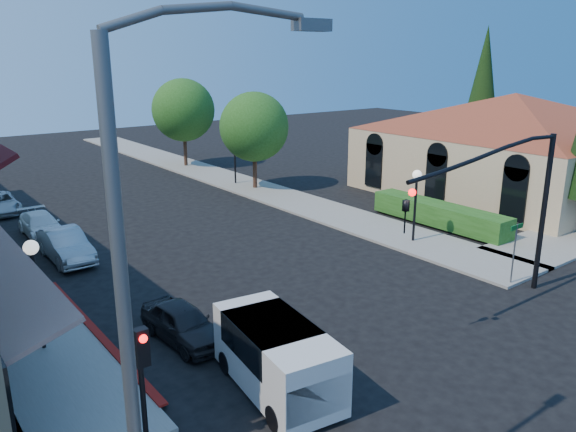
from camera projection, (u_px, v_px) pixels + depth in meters
ground at (433, 372)px, 16.04m from camera, size 120.00×120.00×0.00m
sidewalk_right at (217, 176)px, 41.75m from camera, size 3.50×50.00×0.12m
curb_red_strip at (97, 335)px, 18.12m from camera, size 0.25×10.00×0.06m
mission_building at (512, 134)px, 36.63m from camera, size 30.12×30.12×6.40m
hedge at (438, 226)px, 29.75m from camera, size 1.40×8.00×1.10m
conifer_far at (483, 86)px, 44.38m from camera, size 3.20×3.20×11.00m
street_tree_a at (254, 127)px, 36.82m from camera, size 4.56×4.56×6.48m
street_tree_b at (183, 110)px, 44.36m from camera, size 4.94×4.94×7.02m
signal_mast_arm at (515, 194)px, 19.48m from camera, size 8.01×0.39×6.00m
secondary_signal at (143, 371)px, 11.81m from camera, size 0.28×0.42×3.32m
cobra_streetlight at (149, 315)px, 7.72m from camera, size 3.60×0.25×9.31m
street_name_sign at (515, 244)px, 21.63m from camera, size 0.80×0.06×2.50m
lamppost_left_near at (34, 267)px, 16.44m from camera, size 0.44×0.44×3.57m
lamppost_right_near at (416, 187)px, 26.36m from camera, size 0.44×0.44×3.57m
lamppost_right_far at (235, 146)px, 38.58m from camera, size 0.44×0.44×3.57m
white_van at (278, 354)px, 14.86m from camera, size 2.42×4.49×1.90m
parked_car_a at (183, 323)px, 17.66m from camera, size 1.67×3.64×1.21m
parked_car_b at (66, 245)px, 24.61m from camera, size 1.48×4.18×1.37m
parked_car_c at (41, 225)px, 27.98m from camera, size 1.64×3.95×1.14m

